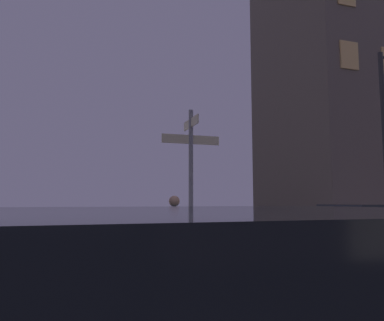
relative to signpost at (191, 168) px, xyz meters
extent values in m
cube|color=#9E9991|center=(0.80, 1.07, -2.32)|extent=(40.00, 3.49, 0.14)
cylinder|color=gray|center=(0.00, 0.00, -0.35)|extent=(0.12, 0.12, 3.80)
cube|color=beige|center=(0.00, 0.00, 1.20)|extent=(0.03, 1.19, 0.24)
cube|color=beige|center=(0.00, 0.00, 0.75)|extent=(1.60, 0.03, 0.24)
cube|color=#23282D|center=(-2.71, -8.29, -1.15)|extent=(2.08, 1.58, 0.45)
cube|color=#B7B7BC|center=(3.88, -2.29, -1.73)|extent=(4.63, 2.03, 0.61)
cube|color=#23282D|center=(4.00, -2.29, -1.20)|extent=(2.46, 1.78, 0.46)
cylinder|color=black|center=(2.33, -3.11, -2.07)|extent=(0.65, 0.25, 0.64)
cylinder|color=black|center=(2.42, -1.31, -2.07)|extent=(0.65, 0.25, 0.64)
sphere|color=#F9EFCC|center=(1.55, -2.79, -1.73)|extent=(0.16, 0.16, 0.16)
sphere|color=#F9EFCC|center=(1.61, -1.56, -1.73)|extent=(0.16, 0.16, 0.16)
torus|color=black|center=(-0.38, -1.99, -2.03)|extent=(0.72, 0.15, 0.72)
torus|color=black|center=(-1.47, -2.13, -2.03)|extent=(0.72, 0.15, 0.72)
cylinder|color=black|center=(-0.93, -2.06, -1.78)|extent=(1.00, 0.17, 0.04)
cylinder|color=navy|center=(-1.03, -2.07, -1.30)|extent=(0.49, 0.37, 0.61)
sphere|color=tan|center=(-1.03, -2.07, -0.89)|extent=(0.22, 0.22, 0.22)
cylinder|color=black|center=(-0.99, -1.98, -1.81)|extent=(0.35, 0.16, 0.55)
cylinder|color=black|center=(-0.97, -2.16, -1.81)|extent=(0.35, 0.16, 0.55)
cube|color=#6B6056|center=(12.30, 6.35, 4.70)|extent=(10.91, 6.74, 14.17)
cube|color=#F2C672|center=(7.93, 2.95, 5.20)|extent=(0.90, 0.06, 1.20)
camera|label=1|loc=(-3.09, -9.50, -0.90)|focal=35.47mm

